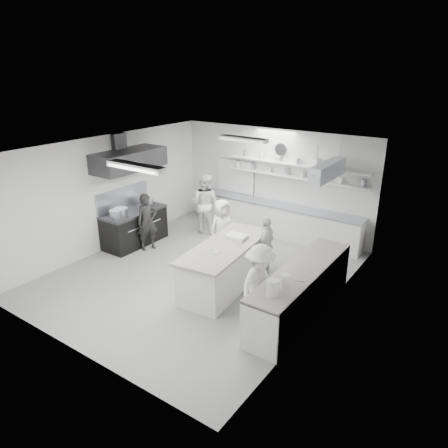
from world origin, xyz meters
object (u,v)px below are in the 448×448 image
Objects in this scene: right_counter at (301,292)px; cook_back at (205,203)px; stove at (135,228)px; back_counter at (276,220)px; prep_island at (225,266)px; cook_stove at (147,222)px.

right_counter is 1.87× the size of cook_back.
back_counter is at bearing 43.99° from stove.
cook_back reaches higher than stove.
cook_back reaches higher than prep_island.
cook_back is at bearing -151.38° from back_counter.
prep_island is (3.40, -0.53, 0.02)m from stove.
stove is 0.70× the size of prep_island.
cook_back is (-2.33, 2.33, 0.41)m from prep_island.
cook_stove is (0.56, -0.05, 0.32)m from stove.
prep_island is at bearing -8.86° from stove.
right_counter is 1.85m from prep_island.
prep_island is at bearing -81.49° from back_counter.
back_counter is 2.13m from cook_back.
stove is 1.17× the size of cook_stove.
right_counter is 4.84m from cook_back.
right_counter is at bearing -72.39° from cook_stove.
cook_back is (1.07, 1.80, 0.43)m from stove.
stove is at bearing 109.45° from cook_stove.
cook_back reaches higher than cook_stove.
back_counter reaches higher than stove.
stove is 0.55× the size of right_counter.
back_counter is 3.37m from prep_island.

